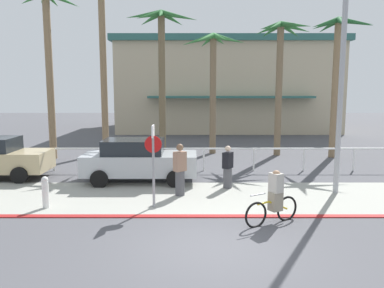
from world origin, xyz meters
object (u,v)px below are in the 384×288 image
at_px(palm_tree_2, 103,21).
at_px(pedestrian_0, 228,169).
at_px(palm_tree_1, 48,32).
at_px(stop_sign_bike_lane, 154,154).
at_px(streetlight_curb, 345,69).
at_px(palm_tree_5, 281,52).
at_px(palm_tree_6, 338,52).
at_px(cyclist_yellow_0, 275,198).
at_px(car_silver_1, 139,160).
at_px(palm_tree_3, 162,47).
at_px(palm_tree_4, 213,66).
at_px(bollard_0, 46,192).
at_px(pedestrian_1, 180,172).

xyz_separation_m(palm_tree_2, pedestrian_0, (6.17, -7.71, -6.52)).
xyz_separation_m(palm_tree_1, pedestrian_0, (8.59, -6.14, -5.75)).
relative_size(stop_sign_bike_lane, streetlight_curb, 0.34).
xyz_separation_m(palm_tree_1, palm_tree_2, (2.43, 1.57, 0.77)).
distance_m(palm_tree_5, palm_tree_6, 2.86).
distance_m(cyclist_yellow_0, pedestrian_0, 3.85).
bearing_deg(car_silver_1, stop_sign_bike_lane, -74.71).
bearing_deg(palm_tree_3, streetlight_curb, -49.31).
relative_size(stop_sign_bike_lane, car_silver_1, 0.58).
distance_m(palm_tree_4, cyclist_yellow_0, 12.34).
bearing_deg(bollard_0, stop_sign_bike_lane, 1.23).
bearing_deg(palm_tree_6, palm_tree_1, -178.59).
height_order(stop_sign_bike_lane, car_silver_1, stop_sign_bike_lane).
height_order(palm_tree_5, pedestrian_0, palm_tree_5).
bearing_deg(palm_tree_5, car_silver_1, -137.77).
bearing_deg(streetlight_curb, pedestrian_0, 166.42).
xyz_separation_m(stop_sign_bike_lane, palm_tree_5, (5.92, 9.54, 3.88)).
relative_size(bollard_0, palm_tree_1, 0.12).
distance_m(streetlight_curb, palm_tree_2, 13.46).
relative_size(palm_tree_2, cyclist_yellow_0, 6.10).
bearing_deg(palm_tree_3, pedestrian_1, -81.33).
relative_size(palm_tree_3, pedestrian_0, 4.83).
height_order(stop_sign_bike_lane, palm_tree_1, palm_tree_1).
distance_m(stop_sign_bike_lane, palm_tree_5, 11.88).
bearing_deg(bollard_0, palm_tree_6, 36.60).
relative_size(pedestrian_0, pedestrian_1, 0.88).
bearing_deg(car_silver_1, palm_tree_2, 112.43).
xyz_separation_m(bollard_0, cyclist_yellow_0, (6.72, -1.33, 0.18)).
height_order(streetlight_curb, car_silver_1, streetlight_curb).
height_order(bollard_0, palm_tree_1, palm_tree_1).
distance_m(stop_sign_bike_lane, pedestrian_1, 1.75).
bearing_deg(bollard_0, car_silver_1, 54.84).
bearing_deg(palm_tree_5, bollard_0, -133.85).
bearing_deg(pedestrian_0, stop_sign_bike_lane, -136.76).
xyz_separation_m(palm_tree_1, palm_tree_3, (5.68, 0.69, -0.66)).
xyz_separation_m(palm_tree_2, pedestrian_1, (4.45, -8.71, -6.40)).
distance_m(stop_sign_bike_lane, palm_tree_1, 11.50).
bearing_deg(car_silver_1, pedestrian_1, -50.09).
xyz_separation_m(bollard_0, palm_tree_2, (-0.37, 10.12, 6.73)).
bearing_deg(streetlight_curb, palm_tree_2, 138.99).
relative_size(palm_tree_4, cyclist_yellow_0, 4.15).
relative_size(palm_tree_5, car_silver_1, 1.63).
distance_m(car_silver_1, pedestrian_1, 2.61).
bearing_deg(bollard_0, palm_tree_4, 61.12).
distance_m(streetlight_curb, car_silver_1, 8.14).
bearing_deg(car_silver_1, streetlight_curb, -14.96).
distance_m(streetlight_curb, cyclist_yellow_0, 5.36).
bearing_deg(pedestrian_0, streetlight_curb, -13.58).
relative_size(cyclist_yellow_0, pedestrian_0, 1.01).
distance_m(palm_tree_2, palm_tree_5, 9.76).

